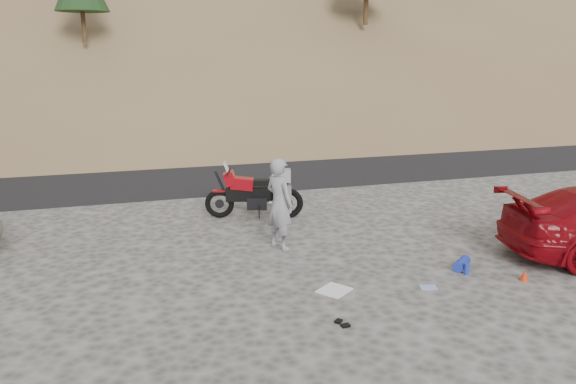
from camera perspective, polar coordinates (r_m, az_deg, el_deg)
The scene contains 11 objects.
ground at distance 10.50m, azimuth 0.71°, elevation -7.47°, with size 140.00×140.00×0.00m, color #454340.
road at distance 18.95m, azimuth -7.43°, elevation 2.22°, with size 120.00×7.00×0.05m, color black.
motorcycle at distance 13.30m, azimuth -3.01°, elevation -0.14°, with size 2.29×1.03×1.39m.
man at distance 11.40m, azimuth -0.87°, elevation -5.69°, with size 0.68×0.44×1.85m, color gray.
gear_white_cloth at distance 9.48m, azimuth 4.72°, elevation -9.91°, with size 0.50×0.45×0.02m, color white.
gear_blue_mat at distance 10.79m, azimuth 17.23°, elevation -6.97°, with size 0.19×0.19×0.48m, color #1C2FAA.
gear_bottle at distance 10.53m, azimuth 17.68°, elevation -7.47°, with size 0.08×0.08×0.22m, color #1C2FAA.
gear_funnel at distance 10.62m, azimuth 22.89°, elevation -7.80°, with size 0.16×0.16×0.20m, color red.
gear_glove_a at distance 8.36m, azimuth 5.85°, elevation -13.34°, with size 0.13×0.09×0.04m, color black.
gear_glove_b at distance 8.47m, azimuth 5.15°, elevation -12.94°, with size 0.11×0.09×0.04m, color black.
gear_blue_cloth at distance 9.85m, azimuth 14.07°, elevation -9.37°, with size 0.28×0.21×0.01m, color #849DCD.
Camera 1 is at (-2.92, -9.32, 3.86)m, focal length 35.00 mm.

